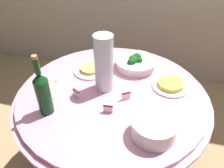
% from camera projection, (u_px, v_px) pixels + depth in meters
% --- Properties ---
extents(ground_plane, '(6.00, 6.00, 0.00)m').
position_uv_depth(ground_plane, '(112.00, 163.00, 1.74)').
color(ground_plane, tan).
extents(buffet_table, '(1.16, 1.16, 0.74)m').
position_uv_depth(buffet_table, '(112.00, 132.00, 1.51)').
color(buffet_table, maroon).
rests_on(buffet_table, ground_plane).
extents(broccoli_bowl, '(0.28, 0.28, 0.11)m').
position_uv_depth(broccoli_bowl, '(136.00, 63.00, 1.47)').
color(broccoli_bowl, white).
rests_on(broccoli_bowl, buffet_table).
extents(plate_stack, '(0.21, 0.21, 0.09)m').
position_uv_depth(plate_stack, '(154.00, 128.00, 1.00)').
color(plate_stack, white).
rests_on(plate_stack, buffet_table).
extents(wine_bottle, '(0.07, 0.07, 0.34)m').
position_uv_depth(wine_bottle, '(43.00, 92.00, 1.08)').
color(wine_bottle, '#0D3F17').
rests_on(wine_bottle, buffet_table).
extents(decorative_fruit_vase, '(0.11, 0.11, 0.34)m').
position_uv_depth(decorative_fruit_vase, '(104.00, 65.00, 1.22)').
color(decorative_fruit_vase, silver).
rests_on(decorative_fruit_vase, buffet_table).
extents(serving_tongs, '(0.08, 0.17, 0.01)m').
position_uv_depth(serving_tongs, '(54.00, 89.00, 1.30)').
color(serving_tongs, silver).
rests_on(serving_tongs, buffet_table).
extents(food_plate_noodles, '(0.22, 0.22, 0.03)m').
position_uv_depth(food_plate_noodles, '(90.00, 70.00, 1.45)').
color(food_plate_noodles, white).
rests_on(food_plate_noodles, buffet_table).
extents(food_plate_fried_egg, '(0.22, 0.22, 0.04)m').
position_uv_depth(food_plate_fried_egg, '(170.00, 85.00, 1.31)').
color(food_plate_fried_egg, white).
rests_on(food_plate_fried_egg, buffet_table).
extents(label_placard_front, '(0.05, 0.03, 0.05)m').
position_uv_depth(label_placard_front, '(76.00, 93.00, 1.23)').
color(label_placard_front, white).
rests_on(label_placard_front, buffet_table).
extents(label_placard_mid, '(0.05, 0.04, 0.05)m').
position_uv_depth(label_placard_mid, '(126.00, 95.00, 1.21)').
color(label_placard_mid, white).
rests_on(label_placard_mid, buffet_table).
extents(label_placard_rear, '(0.05, 0.01, 0.05)m').
position_uv_depth(label_placard_rear, '(108.00, 108.00, 1.13)').
color(label_placard_rear, white).
rests_on(label_placard_rear, buffet_table).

